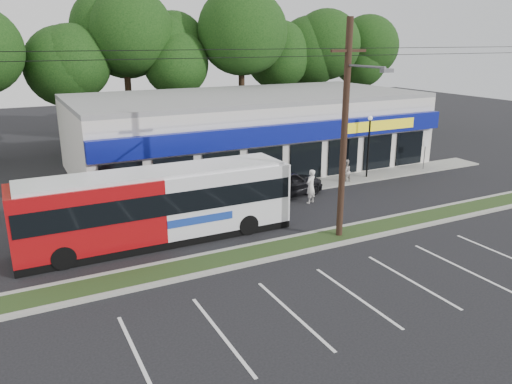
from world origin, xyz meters
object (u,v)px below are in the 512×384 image
at_px(lamp_post, 369,140).
at_px(pedestrian_b, 346,171).
at_px(sign_post, 425,149).
at_px(pedestrian_a, 311,186).
at_px(utility_pole, 343,125).
at_px(car_dark, 286,183).
at_px(metrobus, 158,204).

bearing_deg(lamp_post, pedestrian_b, -171.47).
distance_m(lamp_post, sign_post, 5.13).
height_order(pedestrian_a, pedestrian_b, pedestrian_a).
height_order(lamp_post, pedestrian_b, lamp_post).
height_order(utility_pole, pedestrian_b, utility_pole).
xyz_separation_m(lamp_post, car_dark, (-7.00, -1.04, -1.84)).
relative_size(utility_pole, metrobus, 3.95).
xyz_separation_m(utility_pole, sign_post, (13.17, 7.65, -3.86)).
xyz_separation_m(metrobus, car_dark, (8.74, 3.26, -0.97)).
bearing_deg(utility_pole, pedestrian_a, 70.47).
relative_size(utility_pole, pedestrian_a, 25.25).
xyz_separation_m(lamp_post, pedestrian_b, (-2.00, -0.30, -1.88)).
relative_size(lamp_post, sign_post, 1.91).
xyz_separation_m(utility_pole, metrobus, (-7.57, 3.57, -3.62)).
relative_size(lamp_post, pedestrian_b, 2.70).
relative_size(metrobus, pedestrian_b, 8.05).
relative_size(sign_post, pedestrian_a, 1.12).
xyz_separation_m(utility_pole, pedestrian_a, (1.81, 5.10, -4.42)).
xyz_separation_m(sign_post, metrobus, (-20.74, -4.08, 0.24)).
distance_m(sign_post, metrobus, 21.14).
distance_m(lamp_post, pedestrian_b, 2.76).
bearing_deg(utility_pole, sign_post, 30.15).
xyz_separation_m(car_dark, pedestrian_b, (5.00, 0.74, -0.04)).
bearing_deg(pedestrian_b, lamp_post, -177.44).
relative_size(sign_post, pedestrian_b, 1.42).
height_order(sign_post, pedestrian_b, sign_post).
bearing_deg(car_dark, sign_post, -96.64).
bearing_deg(lamp_post, car_dark, -171.56).
bearing_deg(lamp_post, sign_post, -2.58).
distance_m(metrobus, car_dark, 9.38).
distance_m(metrobus, pedestrian_b, 14.34).
bearing_deg(sign_post, pedestrian_a, -167.34).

